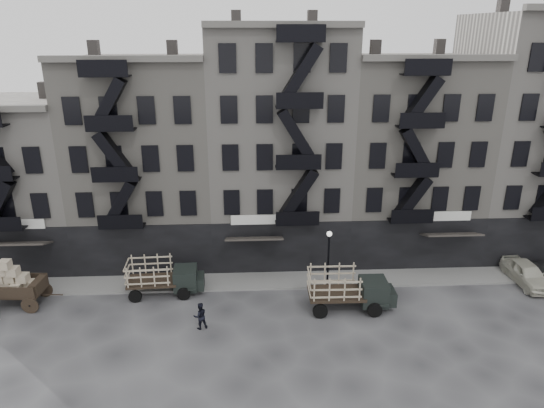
{
  "coord_description": "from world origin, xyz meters",
  "views": [
    {
      "loc": [
        -2.32,
        -26.72,
        17.01
      ],
      "look_at": [
        -0.75,
        4.0,
        5.78
      ],
      "focal_mm": 32.0,
      "sensor_mm": 36.0,
      "label": 1
    }
  ],
  "objects_px": {
    "stake_truck_west": "(163,274)",
    "stake_truck_east": "(349,287)",
    "pedestrian_mid": "(200,316)",
    "wagon": "(10,279)",
    "car_east": "(527,273)"
  },
  "relations": [
    {
      "from": "pedestrian_mid",
      "to": "stake_truck_west",
      "type": "bearing_deg",
      "value": -75.21
    },
    {
      "from": "stake_truck_west",
      "to": "car_east",
      "type": "xyz_separation_m",
      "value": [
        25.26,
        0.13,
        -0.67
      ]
    },
    {
      "from": "wagon",
      "to": "pedestrian_mid",
      "type": "distance_m",
      "value": 12.78
    },
    {
      "from": "pedestrian_mid",
      "to": "wagon",
      "type": "bearing_deg",
      "value": -33.99
    },
    {
      "from": "stake_truck_west",
      "to": "stake_truck_east",
      "type": "bearing_deg",
      "value": -14.1
    },
    {
      "from": "pedestrian_mid",
      "to": "car_east",
      "type": "bearing_deg",
      "value": 171.77
    },
    {
      "from": "wagon",
      "to": "stake_truck_east",
      "type": "distance_m",
      "value": 21.62
    },
    {
      "from": "wagon",
      "to": "stake_truck_west",
      "type": "xyz_separation_m",
      "value": [
        9.49,
        0.94,
        -0.44
      ]
    },
    {
      "from": "car_east",
      "to": "pedestrian_mid",
      "type": "distance_m",
      "value": 22.85
    },
    {
      "from": "wagon",
      "to": "car_east",
      "type": "xyz_separation_m",
      "value": [
        34.75,
        1.07,
        -1.11
      ]
    },
    {
      "from": "car_east",
      "to": "wagon",
      "type": "bearing_deg",
      "value": 179.54
    },
    {
      "from": "stake_truck_west",
      "to": "stake_truck_east",
      "type": "relative_size",
      "value": 0.93
    },
    {
      "from": "stake_truck_east",
      "to": "pedestrian_mid",
      "type": "height_order",
      "value": "stake_truck_east"
    },
    {
      "from": "stake_truck_east",
      "to": "pedestrian_mid",
      "type": "bearing_deg",
      "value": -168.6
    },
    {
      "from": "stake_truck_west",
      "to": "pedestrian_mid",
      "type": "bearing_deg",
      "value": -58.6
    }
  ]
}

